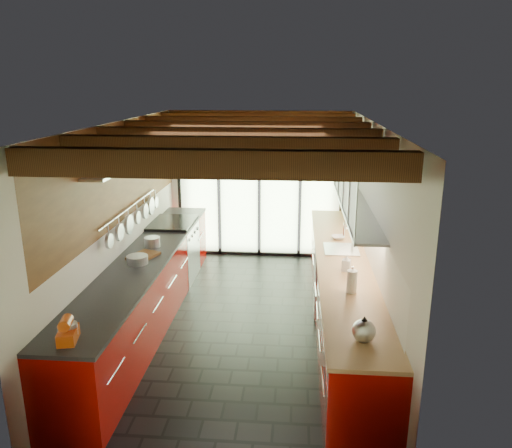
# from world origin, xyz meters

# --- Properties ---
(ground) EXTENTS (5.50, 5.50, 0.00)m
(ground) POSITION_xyz_m (0.00, 0.00, 0.00)
(ground) COLOR black
(ground) RESTS_ON ground
(room_shell) EXTENTS (5.50, 5.50, 5.50)m
(room_shell) POSITION_xyz_m (0.00, 0.00, 1.65)
(room_shell) COLOR silver
(room_shell) RESTS_ON ground
(ceiling_beams) EXTENTS (3.14, 5.06, 4.90)m
(ceiling_beams) POSITION_xyz_m (-0.00, 0.38, 2.46)
(ceiling_beams) COLOR #593316
(ceiling_beams) RESTS_ON ground
(glass_door) EXTENTS (2.95, 0.10, 2.90)m
(glass_door) POSITION_xyz_m (0.00, 2.69, 1.66)
(glass_door) COLOR #C6EAAD
(glass_door) RESTS_ON ground
(left_counter) EXTENTS (0.68, 5.00, 0.92)m
(left_counter) POSITION_xyz_m (-1.28, 0.00, 0.46)
(left_counter) COLOR #9B0903
(left_counter) RESTS_ON ground
(range_stove) EXTENTS (0.66, 0.90, 0.97)m
(range_stove) POSITION_xyz_m (-1.28, 1.45, 0.47)
(range_stove) COLOR silver
(range_stove) RESTS_ON ground
(right_counter) EXTENTS (0.68, 5.00, 0.92)m
(right_counter) POSITION_xyz_m (1.27, 0.00, 0.46)
(right_counter) COLOR #9B0903
(right_counter) RESTS_ON ground
(sink_assembly) EXTENTS (0.45, 0.52, 0.43)m
(sink_assembly) POSITION_xyz_m (1.29, 0.40, 0.96)
(sink_assembly) COLOR silver
(sink_assembly) RESTS_ON right_counter
(upper_cabinets_right) EXTENTS (0.34, 3.00, 3.00)m
(upper_cabinets_right) POSITION_xyz_m (1.43, 0.30, 1.85)
(upper_cabinets_right) COLOR silver
(upper_cabinets_right) RESTS_ON ground
(left_wall_fixtures) EXTENTS (0.28, 2.60, 0.96)m
(left_wall_fixtures) POSITION_xyz_m (-1.47, 0.29, 1.78)
(left_wall_fixtures) COLOR silver
(left_wall_fixtures) RESTS_ON ground
(stand_mixer) EXTENTS (0.20, 0.28, 0.23)m
(stand_mixer) POSITION_xyz_m (-1.27, -2.24, 1.01)
(stand_mixer) COLOR #CD4710
(stand_mixer) RESTS_ON left_counter
(pot_large) EXTENTS (0.28, 0.28, 0.13)m
(pot_large) POSITION_xyz_m (-1.27, 0.31, 0.99)
(pot_large) COLOR silver
(pot_large) RESTS_ON left_counter
(pot_small) EXTENTS (0.28, 0.28, 0.10)m
(pot_small) POSITION_xyz_m (-1.27, -0.34, 0.97)
(pot_small) COLOR silver
(pot_small) RESTS_ON left_counter
(cutting_board) EXTENTS (0.39, 0.46, 0.03)m
(cutting_board) POSITION_xyz_m (-1.27, -0.10, 0.94)
(cutting_board) COLOR brown
(cutting_board) RESTS_ON left_counter
(kettle) EXTENTS (0.25, 0.28, 0.24)m
(kettle) POSITION_xyz_m (1.27, -2.03, 1.03)
(kettle) COLOR silver
(kettle) RESTS_ON right_counter
(paper_towel) EXTENTS (0.14, 0.14, 0.29)m
(paper_towel) POSITION_xyz_m (1.27, -1.01, 1.04)
(paper_towel) COLOR white
(paper_towel) RESTS_ON right_counter
(soap_bottle) EXTENTS (0.12, 0.12, 0.21)m
(soap_bottle) POSITION_xyz_m (1.27, -0.38, 1.03)
(soap_bottle) COLOR silver
(soap_bottle) RESTS_ON right_counter
(bowl) EXTENTS (0.21, 0.21, 0.05)m
(bowl) POSITION_xyz_m (1.27, 0.88, 0.94)
(bowl) COLOR silver
(bowl) RESTS_ON right_counter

